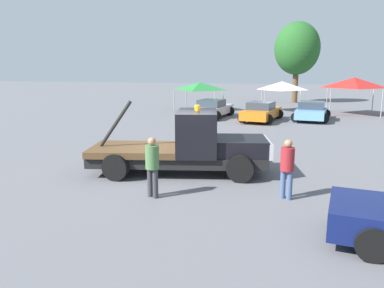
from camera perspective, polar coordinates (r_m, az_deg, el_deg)
ground_plane at (r=13.10m, az=-2.11°, el=-4.39°), size 160.00×160.00×0.00m
tow_truck at (r=12.85m, az=-0.48°, el=-0.42°), size 6.39×3.33×2.51m
person_near_truck at (r=10.59m, az=14.30°, el=-3.12°), size 0.37×0.37×1.68m
person_at_hood at (r=10.45m, az=-6.07°, el=-2.90°), size 0.38×0.38×1.72m
parked_car_silver at (r=27.94m, az=3.11°, el=5.39°), size 2.80×4.90×1.34m
parked_car_orange at (r=26.45m, az=10.53°, el=4.88°), size 2.88×4.97×1.34m
parked_car_skyblue at (r=27.60m, az=17.76°, el=4.79°), size 2.77×4.53×1.34m
canopy_tent_green at (r=32.78m, az=1.17°, el=8.81°), size 3.59×3.59×2.43m
canopy_tent_white at (r=32.91m, az=13.58°, el=8.63°), size 3.15×3.15×2.52m
canopy_tent_red at (r=32.01m, az=23.46°, el=8.58°), size 3.62×3.62×2.92m
tree_left at (r=41.88m, az=15.72°, el=13.81°), size 4.70×4.70×8.39m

